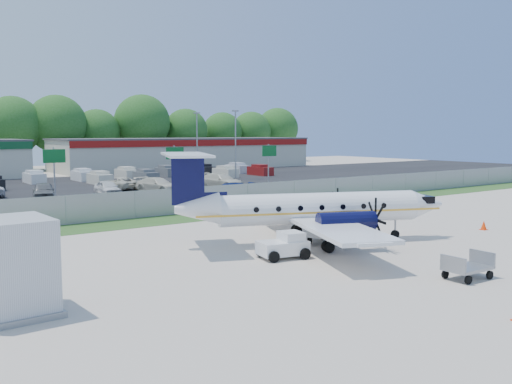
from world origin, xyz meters
TOP-DOWN VIEW (x-y plane):
  - ground at (0.00, 0.00)m, footprint 170.00×170.00m
  - grass_verge at (0.00, 12.00)m, footprint 170.00×4.00m
  - access_road at (0.00, 19.00)m, footprint 170.00×8.00m
  - parking_lot at (0.00, 40.00)m, footprint 170.00×32.00m
  - perimeter_fence at (0.00, 14.00)m, footprint 120.00×0.06m
  - building_east at (26.00, 61.98)m, footprint 44.40×12.40m
  - sign_left at (-8.00, 22.91)m, footprint 1.80×0.26m
  - sign_mid at (3.00, 22.91)m, footprint 1.80×0.26m
  - sign_right at (14.00, 22.91)m, footprint 1.80×0.26m
  - light_pole_ne at (20.00, 38.00)m, footprint 0.90×0.35m
  - light_pole_se at (20.00, 48.00)m, footprint 0.90×0.35m
  - tree_line at (0.00, 74.00)m, footprint 112.00×6.00m
  - aircraft at (-0.72, -0.40)m, footprint 16.51×16.04m
  - pushback_tug at (-4.44, -2.50)m, footprint 2.62×2.11m
  - baggage_cart_near at (-0.21, -0.99)m, footprint 2.60×2.07m
  - baggage_cart_far at (-0.72, -10.30)m, footprint 2.13×1.34m
  - service_container at (-17.70, -3.93)m, footprint 3.08×3.08m
  - cone_nose at (11.03, -3.66)m, footprint 0.42×0.42m
  - cone_starboard_wing at (3.32, 6.75)m, footprint 0.37×0.37m
  - road_car_mid at (6.95, 19.87)m, footprint 5.66×3.38m
  - road_car_east at (23.81, 17.56)m, footprint 4.60×1.75m
  - parked_car_b at (-7.07, 29.58)m, footprint 3.14×5.16m
  - parked_car_c at (-0.97, 29.49)m, footprint 2.08×4.51m
  - parked_car_d at (4.60, 29.81)m, footprint 3.77×5.64m
  - parked_car_e at (12.03, 29.19)m, footprint 3.99×6.20m
  - parked_car_g at (2.35, 34.61)m, footprint 3.14×5.26m
  - far_parking_rows at (0.00, 45.00)m, footprint 56.00×10.00m

SIDE VIEW (x-z plane):
  - ground at x=0.00m, z-range 0.00..0.00m
  - tree_line at x=0.00m, z-range -7.00..7.00m
  - road_car_mid at x=6.95m, z-range -0.77..0.77m
  - road_car_east at x=23.81m, z-range -0.75..0.75m
  - parked_car_b at x=-7.07m, z-range -0.82..0.82m
  - parked_car_c at x=-0.97m, z-range -0.75..0.75m
  - parked_car_d at x=4.60m, z-range -0.76..0.76m
  - parked_car_e at x=12.03m, z-range -0.84..0.84m
  - parked_car_g at x=2.35m, z-range -0.68..0.68m
  - far_parking_rows at x=0.00m, z-range -0.80..0.80m
  - grass_verge at x=0.00m, z-range 0.00..0.02m
  - access_road at x=0.00m, z-range 0.00..0.02m
  - parking_lot at x=0.00m, z-range 0.00..0.02m
  - cone_starboard_wing at x=3.32m, z-range -0.01..0.51m
  - cone_nose at x=11.03m, z-range -0.02..0.58m
  - baggage_cart_far at x=-0.72m, z-range -0.04..1.06m
  - baggage_cart_near at x=-0.21m, z-range -0.04..1.15m
  - pushback_tug at x=-4.44m, z-range -0.03..1.26m
  - perimeter_fence at x=0.00m, z-range 0.01..2.00m
  - service_container at x=-17.70m, z-range -0.11..3.22m
  - aircraft at x=-0.72m, z-range -0.58..4.52m
  - building_east at x=26.00m, z-range 0.01..5.25m
  - sign_left at x=-8.00m, z-range 1.11..6.11m
  - sign_mid at x=3.00m, z-range 1.11..6.11m
  - sign_right at x=14.00m, z-range 1.11..6.11m
  - light_pole_ne at x=20.00m, z-range 0.69..9.78m
  - light_pole_se at x=20.00m, z-range 0.69..9.78m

